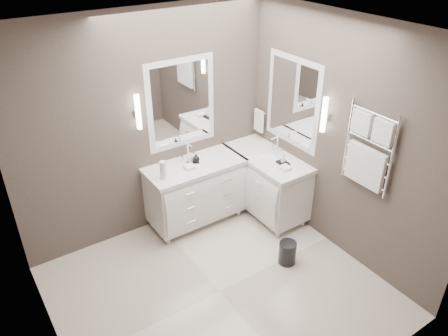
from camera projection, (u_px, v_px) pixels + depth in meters
floor at (219, 292)px, 4.66m from camera, size 3.20×3.00×0.01m
ceiling at (218, 34)px, 3.31m from camera, size 3.20×3.00×0.01m
wall_back at (148, 127)px, 5.07m from camera, size 3.20×0.01×2.70m
wall_front at (343, 284)px, 2.91m from camera, size 3.20×0.01×2.70m
wall_left at (37, 249)px, 3.21m from camera, size 0.01×3.00×2.70m
wall_right at (341, 141)px, 4.76m from camera, size 0.01×3.00×2.70m
vanity_back at (196, 189)px, 5.52m from camera, size 1.24×0.59×0.97m
vanity_right at (266, 180)px, 5.71m from camera, size 0.59×1.24×0.97m
mirror_back at (181, 104)px, 5.17m from camera, size 0.90×0.02×1.10m
mirror_right at (292, 102)px, 5.23m from camera, size 0.02×0.90×1.10m
sconce_back at (138, 113)px, 4.83m from camera, size 0.06×0.06×0.40m
sconce_right at (324, 115)px, 4.76m from camera, size 0.06×0.06×0.40m
towel_bar_corner at (259, 120)px, 5.82m from camera, size 0.03×0.22×0.30m
towel_ladder at (368, 153)px, 4.43m from camera, size 0.06×0.58×0.90m
waste_bin at (287, 253)px, 4.99m from camera, size 0.25×0.25×0.28m
amenity_tray_back at (193, 162)px, 5.35m from camera, size 0.17×0.15×0.02m
amenity_tray_right at (283, 163)px, 5.34m from camera, size 0.13×0.16×0.02m
water_bottle at (163, 170)px, 4.99m from camera, size 0.09×0.09×0.22m
soap_bottle_a at (190, 157)px, 5.31m from camera, size 0.06×0.06×0.12m
soap_bottle_b at (196, 158)px, 5.31m from camera, size 0.10×0.10×0.11m
soap_bottle_c at (283, 157)px, 5.29m from camera, size 0.06×0.06×0.15m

